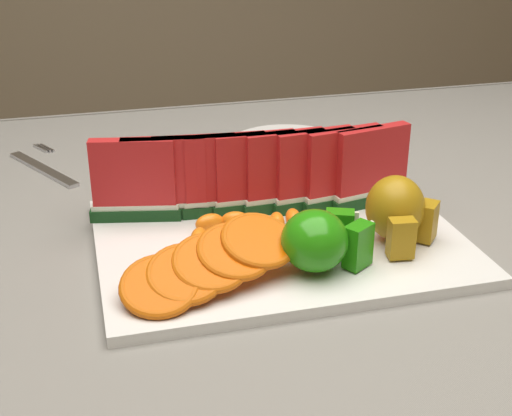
{
  "coord_description": "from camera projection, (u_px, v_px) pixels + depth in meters",
  "views": [
    {
      "loc": [
        -0.11,
        -0.73,
        1.13
      ],
      "look_at": [
        0.06,
        -0.05,
        0.81
      ],
      "focal_mm": 50.0,
      "sensor_mm": 36.0,
      "label": 1
    }
  ],
  "objects": [
    {
      "name": "pear_cluster",
      "position": [
        397.0,
        210.0,
        0.77
      ],
      "size": [
        0.09,
        0.09,
        0.07
      ],
      "color": "#AD8821",
      "rests_on": "platter"
    },
    {
      "name": "table",
      "position": [
        194.0,
        313.0,
        0.86
      ],
      "size": [
        1.4,
        0.9,
        0.75
      ],
      "color": "#4A361A",
      "rests_on": "ground"
    },
    {
      "name": "platter",
      "position": [
        279.0,
        241.0,
        0.8
      ],
      "size": [
        0.4,
        0.3,
        0.01
      ],
      "color": "silver",
      "rests_on": "tablecloth"
    },
    {
      "name": "fork",
      "position": [
        43.0,
        167.0,
        1.01
      ],
      "size": [
        0.1,
        0.19,
        0.0
      ],
      "color": "silver",
      "rests_on": "tablecloth"
    },
    {
      "name": "tangerine_segments",
      "position": [
        269.0,
        224.0,
        0.79
      ],
      "size": [
        0.2,
        0.06,
        0.02
      ],
      "color": "#DF5211",
      "rests_on": "platter"
    },
    {
      "name": "orange_fan_back",
      "position": [
        230.0,
        181.0,
        0.89
      ],
      "size": [
        0.23,
        0.09,
        0.04
      ],
      "color": "red",
      "rests_on": "platter"
    },
    {
      "name": "side_plate",
      "position": [
        288.0,
        146.0,
        1.08
      ],
      "size": [
        0.23,
        0.23,
        0.01
      ],
      "color": "silver",
      "rests_on": "tablecloth"
    },
    {
      "name": "tablecloth",
      "position": [
        192.0,
        268.0,
        0.84
      ],
      "size": [
        1.53,
        1.03,
        0.2
      ],
      "color": "gray",
      "rests_on": "table"
    },
    {
      "name": "watermelon_row",
      "position": [
        255.0,
        175.0,
        0.83
      ],
      "size": [
        0.39,
        0.07,
        0.1
      ],
      "color": "#0E3517",
      "rests_on": "platter"
    },
    {
      "name": "apple_cluster",
      "position": [
        321.0,
        240.0,
        0.71
      ],
      "size": [
        0.1,
        0.08,
        0.06
      ],
      "color": "#3C900F",
      "rests_on": "platter"
    },
    {
      "name": "orange_fan_front",
      "position": [
        211.0,
        262.0,
        0.69
      ],
      "size": [
        0.2,
        0.12,
        0.05
      ],
      "color": "red",
      "rests_on": "platter"
    }
  ]
}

